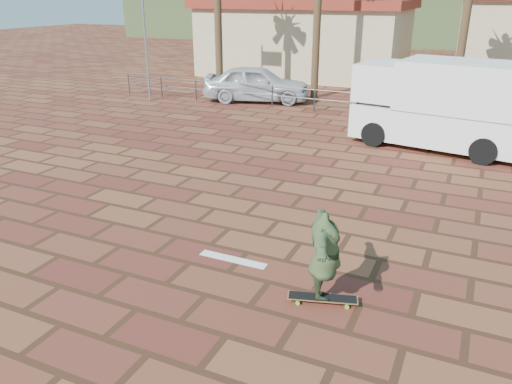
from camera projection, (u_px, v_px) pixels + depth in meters
ground at (229, 229)px, 11.06m from camera, size 120.00×120.00×0.00m
paint_stripe at (233, 259)px, 9.77m from camera, size 1.40×0.22×0.01m
guardrail at (360, 100)px, 20.95m from camera, size 24.06×0.06×1.00m
building_west at (305, 37)px, 31.11m from camera, size 12.60×7.60×4.50m
hill_front at (448, 12)px, 52.20m from camera, size 70.00×18.00×6.00m
hill_back at (276, 0)px, 65.36m from camera, size 35.00×14.00×8.00m
longboard at (322, 298)px, 8.37m from camera, size 1.20×0.58×0.12m
skateboarder at (325, 256)px, 8.08m from camera, size 1.08×1.98×1.56m
campervan at (444, 103)px, 16.33m from camera, size 5.84×3.18×2.87m
car_silver at (257, 83)px, 23.74m from camera, size 5.34×3.30×1.70m
car_white at (448, 85)px, 23.51m from camera, size 5.11×2.08×1.65m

